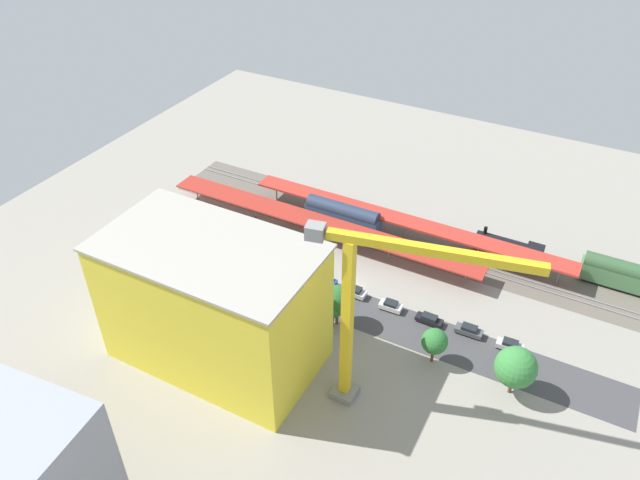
% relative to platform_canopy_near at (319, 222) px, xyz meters
% --- Properties ---
extents(ground_plane, '(160.79, 160.79, 0.00)m').
position_rel_platform_canopy_near_xyz_m(ground_plane, '(-12.53, 10.89, -3.69)').
color(ground_plane, gray).
rests_on(ground_plane, ground).
extents(rail_bed, '(100.50, 14.92, 0.01)m').
position_rel_platform_canopy_near_xyz_m(rail_bed, '(-12.53, -8.71, -3.69)').
color(rail_bed, '#665E54').
rests_on(rail_bed, ground).
extents(street_asphalt, '(100.50, 9.04, 0.01)m').
position_rel_platform_canopy_near_xyz_m(street_asphalt, '(-12.53, 16.23, -3.69)').
color(street_asphalt, '#424244').
rests_on(street_asphalt, ground).
extents(track_rails, '(100.49, 8.48, 0.12)m').
position_rel_platform_canopy_near_xyz_m(track_rails, '(-12.53, -8.71, -3.51)').
color(track_rails, '#9E9EA8').
rests_on(track_rails, ground).
extents(platform_canopy_near, '(68.89, 5.32, 3.88)m').
position_rel_platform_canopy_near_xyz_m(platform_canopy_near, '(0.00, 0.00, 0.00)').
color(platform_canopy_near, '#A82D23').
rests_on(platform_canopy_near, ground).
extents(platform_canopy_far, '(67.89, 4.33, 4.47)m').
position_rel_platform_canopy_near_xyz_m(platform_canopy_far, '(-15.57, -7.95, 0.51)').
color(platform_canopy_far, '#B73328').
rests_on(platform_canopy_far, ground).
extents(locomotive, '(14.63, 2.88, 5.08)m').
position_rel_platform_canopy_near_xyz_m(locomotive, '(-36.65, -12.15, -1.87)').
color(locomotive, black).
rests_on(locomotive, ground).
extents(passenger_coach, '(19.82, 3.17, 5.83)m').
position_rel_platform_canopy_near_xyz_m(passenger_coach, '(-59.06, -12.15, -0.65)').
color(passenger_coach, black).
rests_on(passenger_coach, ground).
extents(freight_coach_far, '(16.49, 3.20, 5.90)m').
position_rel_platform_canopy_near_xyz_m(freight_coach_far, '(-2.72, -5.27, -0.62)').
color(freight_coach_far, black).
rests_on(freight_coach_far, ground).
extents(parked_car_0, '(4.45, 1.97, 1.80)m').
position_rel_platform_canopy_near_xyz_m(parked_car_0, '(-42.50, 12.96, -2.89)').
color(parked_car_0, black).
rests_on(parked_car_0, ground).
extents(parked_car_1, '(4.65, 1.87, 1.80)m').
position_rel_platform_canopy_near_xyz_m(parked_car_1, '(-35.54, 12.76, -2.90)').
color(parked_car_1, black).
rests_on(parked_car_1, ground).
extents(parked_car_2, '(4.74, 1.85, 1.63)m').
position_rel_platform_canopy_near_xyz_m(parked_car_2, '(-28.68, 13.29, -2.97)').
color(parked_car_2, black).
rests_on(parked_car_2, ground).
extents(parked_car_3, '(4.12, 2.01, 1.78)m').
position_rel_platform_canopy_near_xyz_m(parked_car_3, '(-21.49, 13.32, -2.90)').
color(parked_car_3, black).
rests_on(parked_car_3, ground).
extents(parked_car_4, '(4.34, 1.98, 1.83)m').
position_rel_platform_canopy_near_xyz_m(parked_car_4, '(-14.25, 12.93, -2.89)').
color(parked_car_4, black).
rests_on(parked_car_4, ground).
extents(parked_car_5, '(4.19, 1.89, 1.73)m').
position_rel_platform_canopy_near_xyz_m(parked_car_5, '(-8.12, 12.53, -2.93)').
color(parked_car_5, black).
rests_on(parked_car_5, ground).
extents(parked_car_6, '(4.43, 1.90, 1.72)m').
position_rel_platform_canopy_near_xyz_m(parked_car_6, '(-0.48, 12.95, -2.93)').
color(parked_car_6, black).
rests_on(parked_car_6, ground).
extents(construction_building, '(32.10, 18.05, 21.54)m').
position_rel_platform_canopy_near_xyz_m(construction_building, '(-0.95, 36.11, 7.08)').
color(construction_building, yellow).
rests_on(construction_building, ground).
extents(construction_roof_slab, '(32.70, 18.65, 0.40)m').
position_rel_platform_canopy_near_xyz_m(construction_roof_slab, '(-0.95, 36.11, 18.05)').
color(construction_roof_slab, '#ADA89E').
rests_on(construction_roof_slab, construction_building).
extents(tower_crane, '(29.07, 7.80, 30.80)m').
position_rel_platform_canopy_near_xyz_m(tower_crane, '(-25.52, 33.54, 15.15)').
color(tower_crane, gray).
rests_on(tower_crane, ground).
extents(box_truck_0, '(9.57, 2.55, 3.30)m').
position_rel_platform_canopy_near_xyz_m(box_truck_0, '(10.83, 22.87, -2.05)').
color(box_truck_0, black).
rests_on(box_truck_0, ground).
extents(box_truck_1, '(9.33, 3.18, 3.62)m').
position_rel_platform_canopy_near_xyz_m(box_truck_1, '(-0.34, 20.37, -1.94)').
color(box_truck_1, black).
rests_on(box_truck_1, ground).
extents(street_tree_0, '(6.36, 6.36, 8.70)m').
position_rel_platform_canopy_near_xyz_m(street_tree_0, '(-44.76, 21.84, 1.81)').
color(street_tree_0, brown).
rests_on(street_tree_0, ground).
extents(street_tree_1, '(4.22, 4.22, 6.57)m').
position_rel_platform_canopy_near_xyz_m(street_tree_1, '(-32.09, 21.42, 0.75)').
color(street_tree_1, brown).
rests_on(street_tree_1, ground).
extents(street_tree_2, '(5.27, 5.27, 7.98)m').
position_rel_platform_canopy_near_xyz_m(street_tree_2, '(-14.66, 20.95, 1.63)').
color(street_tree_2, brown).
rests_on(street_tree_2, ground).
extents(street_tree_3, '(4.14, 4.14, 6.81)m').
position_rel_platform_canopy_near_xyz_m(street_tree_3, '(-14.29, 21.89, 1.01)').
color(street_tree_3, brown).
rests_on(street_tree_3, ground).
extents(street_tree_4, '(5.48, 5.48, 7.31)m').
position_rel_platform_canopy_near_xyz_m(street_tree_4, '(21.87, 20.46, 0.86)').
color(street_tree_4, brown).
rests_on(street_tree_4, ground).
extents(street_tree_5, '(4.14, 4.14, 6.86)m').
position_rel_platform_canopy_near_xyz_m(street_tree_5, '(10.31, 21.01, 1.06)').
color(street_tree_5, brown).
rests_on(street_tree_5, ground).
extents(traffic_light, '(0.50, 0.36, 7.34)m').
position_rel_platform_canopy_near_xyz_m(traffic_light, '(-1.65, 11.60, 1.10)').
color(traffic_light, '#333333').
rests_on(traffic_light, ground).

